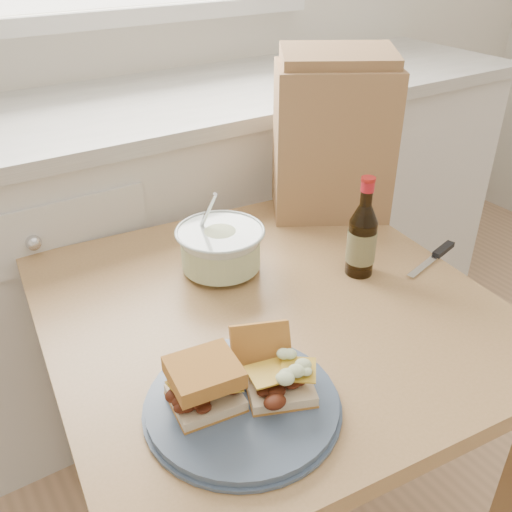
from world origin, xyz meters
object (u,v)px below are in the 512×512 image
plate (242,404)px  coleslaw_bowl (221,250)px  beer_bottle (362,239)px  paper_bag (333,142)px  dining_table (270,346)px

plate → coleslaw_bowl: (0.18, 0.38, 0.04)m
beer_bottle → paper_bag: bearing=76.0°
dining_table → beer_bottle: bearing=5.2°
beer_bottle → plate: bearing=-141.7°
coleslaw_bowl → paper_bag: size_ratio=0.52×
coleslaw_bowl → plate: bearing=-115.3°
plate → dining_table: bearing=46.8°
dining_table → beer_bottle: 0.30m
plate → paper_bag: paper_bag is taller
plate → beer_bottle: bearing=25.7°
dining_table → coleslaw_bowl: 0.23m
dining_table → plate: (-0.19, -0.21, 0.12)m
paper_bag → plate: bearing=-108.6°
plate → paper_bag: 0.76m
beer_bottle → paper_bag: size_ratio=0.60×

